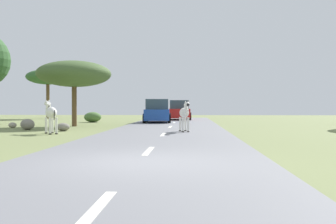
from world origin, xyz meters
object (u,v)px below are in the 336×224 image
(bush_0, at_px, (93,117))
(tree_2, at_px, (74,74))
(zebra_1, at_px, (51,113))
(rock_3, at_px, (28,124))
(car_1, at_px, (157,112))
(rock_0, at_px, (63,127))
(zebra_0, at_px, (184,113))
(rock_1, at_px, (12,125))
(car_0, at_px, (179,111))
(tree_1, at_px, (48,77))

(bush_0, bearing_deg, tree_2, -86.65)
(zebra_1, xyz_separation_m, rock_3, (-2.27, 2.69, -0.66))
(bush_0, bearing_deg, car_1, -10.29)
(bush_0, distance_m, rock_0, 10.51)
(car_1, height_order, rock_3, car_1)
(zebra_1, distance_m, rock_0, 2.04)
(car_1, distance_m, rock_0, 10.35)
(zebra_0, bearing_deg, rock_0, -21.13)
(zebra_1, bearing_deg, rock_1, 96.82)
(car_0, height_order, tree_1, tree_1)
(rock_0, height_order, rock_3, rock_3)
(car_1, xyz_separation_m, rock_1, (-7.98, -6.87, -0.69))
(tree_2, xyz_separation_m, rock_0, (0.79, -4.49, -3.08))
(zebra_0, bearing_deg, zebra_1, -3.74)
(zebra_1, height_order, bush_0, zebra_1)
(tree_1, bearing_deg, rock_3, -72.51)
(bush_0, bearing_deg, zebra_0, -57.19)
(bush_0, bearing_deg, rock_0, -83.80)
(car_0, bearing_deg, rock_0, -113.90)
(zebra_0, xyz_separation_m, car_1, (-2.17, 10.50, -0.09))
(zebra_0, bearing_deg, rock_3, -24.01)
(zebra_0, height_order, tree_1, tree_1)
(car_0, relative_size, tree_1, 0.89)
(car_1, xyz_separation_m, tree_1, (-11.97, 9.35, 3.34))
(car_0, distance_m, rock_1, 15.73)
(car_1, xyz_separation_m, tree_2, (-4.85, -5.01, 2.44))
(zebra_1, relative_size, rock_1, 3.33)
(rock_0, xyz_separation_m, rock_3, (-2.21, 0.79, 0.09))
(zebra_1, height_order, car_0, car_0)
(car_1, relative_size, rock_3, 5.94)
(zebra_0, distance_m, bush_0, 13.62)
(car_0, distance_m, car_1, 5.88)
(car_1, relative_size, bush_0, 3.29)
(car_0, bearing_deg, zebra_0, -91.39)
(car_0, relative_size, car_1, 1.01)
(zebra_1, xyz_separation_m, bush_0, (-1.19, 12.34, -0.55))
(zebra_1, bearing_deg, zebra_0, -26.07)
(zebra_1, height_order, tree_2, tree_2)
(zebra_0, height_order, rock_0, zebra_0)
(car_0, xyz_separation_m, bush_0, (-6.67, -4.74, -0.44))
(tree_1, relative_size, rock_3, 6.70)
(car_1, distance_m, rock_1, 10.55)
(tree_1, height_order, rock_0, tree_1)
(car_1, height_order, tree_1, tree_1)
(bush_0, relative_size, rock_0, 1.97)
(car_1, bearing_deg, rock_0, -115.87)
(tree_1, bearing_deg, zebra_0, -54.52)
(car_1, bearing_deg, tree_1, 139.30)
(rock_1, bearing_deg, bush_0, 70.44)
(car_0, height_order, rock_0, car_0)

